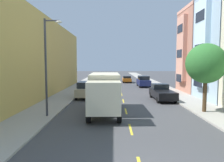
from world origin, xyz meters
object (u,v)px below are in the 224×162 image
(parked_wagon_red, at_px, (97,80))
(parked_sedan_burgundy, at_px, (94,84))
(street_lamp, at_px, (48,61))
(street_tree_second, at_px, (206,64))
(parked_wagon_forest, at_px, (99,78))
(parked_pickup_white, at_px, (102,76))
(moving_orange_sedan, at_px, (127,79))
(parked_suv_champagne, at_px, (86,89))
(delivery_box_truck, at_px, (105,91))
(parked_suv_navy, at_px, (143,81))
(parked_pickup_black, at_px, (162,93))

(parked_wagon_red, distance_m, parked_sedan_burgundy, 6.64)
(street_lamp, bearing_deg, street_tree_second, 6.98)
(parked_wagon_forest, distance_m, parked_wagon_red, 6.26)
(parked_pickup_white, xyz_separation_m, moving_orange_sedan, (6.07, -11.14, -0.08))
(parked_suv_champagne, bearing_deg, moving_orange_sedan, 73.25)
(parked_sedan_burgundy, bearing_deg, street_tree_second, -59.09)
(delivery_box_truck, xyz_separation_m, parked_suv_navy, (6.03, 19.94, -0.86))
(street_tree_second, relative_size, parked_suv_navy, 1.16)
(parked_wagon_forest, xyz_separation_m, parked_sedan_burgundy, (0.14, -12.90, -0.05))
(parked_suv_navy, bearing_deg, parked_sedan_burgundy, -165.96)
(parked_pickup_black, xyz_separation_m, parked_wagon_red, (-8.73, 18.09, -0.02))
(delivery_box_truck, xyz_separation_m, parked_pickup_white, (-2.47, 39.56, -1.02))
(street_tree_second, xyz_separation_m, parked_wagon_forest, (-10.87, 30.82, -3.27))
(parked_suv_navy, height_order, parked_wagon_forest, parked_suv_navy)
(parked_pickup_black, bearing_deg, parked_suv_navy, 90.66)
(street_tree_second, height_order, parked_suv_navy, street_tree_second)
(parked_pickup_white, bearing_deg, moving_orange_sedan, -61.41)
(delivery_box_truck, height_order, parked_sedan_burgundy, delivery_box_truck)
(parked_wagon_forest, height_order, parked_sedan_burgundy, parked_wagon_forest)
(street_tree_second, bearing_deg, parked_pickup_white, 105.06)
(parked_suv_navy, bearing_deg, street_tree_second, -83.80)
(parked_wagon_red, bearing_deg, delivery_box_truck, -84.05)
(parked_wagon_forest, bearing_deg, moving_orange_sedan, -20.04)
(parked_wagon_forest, bearing_deg, street_tree_second, -70.58)
(parked_suv_champagne, bearing_deg, parked_wagon_red, 89.82)
(parked_suv_champagne, bearing_deg, parked_pickup_black, -9.44)
(delivery_box_truck, distance_m, parked_wagon_forest, 30.84)
(parked_pickup_white, distance_m, moving_orange_sedan, 12.69)
(street_tree_second, relative_size, parked_sedan_burgundy, 1.22)
(street_tree_second, distance_m, moving_orange_sedan, 29.09)
(parked_sedan_burgundy, xyz_separation_m, moving_orange_sedan, (6.13, 10.62, 0.00))
(parked_sedan_burgundy, relative_size, moving_orange_sedan, 1.01)
(parked_pickup_black, distance_m, moving_orange_sedan, 22.22)
(street_tree_second, xyz_separation_m, parked_suv_navy, (-2.18, 20.06, -3.09))
(parked_suv_champagne, height_order, parked_sedan_burgundy, parked_suv_champagne)
(delivery_box_truck, distance_m, parked_pickup_white, 39.65)
(parked_suv_navy, xyz_separation_m, parked_pickup_black, (0.16, -13.59, -0.16))
(parked_suv_champagne, height_order, parked_wagon_red, parked_suv_champagne)
(parked_pickup_black, bearing_deg, parked_suv_champagne, 170.56)
(parked_suv_navy, distance_m, parked_suv_champagne, 14.89)
(parked_wagon_red, bearing_deg, parked_suv_navy, -27.71)
(parked_suv_champagne, xyz_separation_m, parked_wagon_red, (0.05, 16.63, -0.18))
(parked_suv_champagne, relative_size, moving_orange_sedan, 1.07)
(street_lamp, relative_size, moving_orange_sedan, 1.60)
(delivery_box_truck, relative_size, parked_suv_navy, 1.57)
(parked_suv_navy, distance_m, parked_pickup_black, 13.59)
(delivery_box_truck, height_order, parked_wagon_forest, delivery_box_truck)
(street_tree_second, height_order, delivery_box_truck, street_tree_second)
(street_lamp, distance_m, parked_suv_champagne, 10.12)
(street_tree_second, relative_size, parked_wagon_forest, 1.18)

